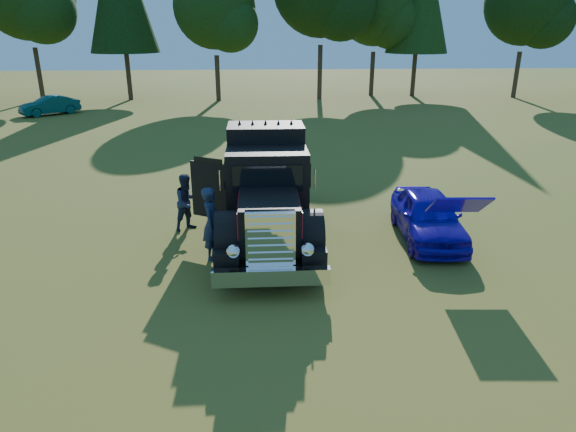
% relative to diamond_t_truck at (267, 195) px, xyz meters
% --- Properties ---
extents(ground, '(120.00, 120.00, 0.00)m').
position_rel_diamond_t_truck_xyz_m(ground, '(0.82, -1.37, -1.28)').
color(ground, '#405619').
rests_on(ground, ground).
extents(diamond_t_truck, '(3.26, 7.16, 3.00)m').
position_rel_diamond_t_truck_xyz_m(diamond_t_truck, '(0.00, 0.00, 0.00)').
color(diamond_t_truck, black).
rests_on(diamond_t_truck, ground).
extents(hotrod_coupe, '(1.77, 4.16, 1.89)m').
position_rel_diamond_t_truck_xyz_m(hotrod_coupe, '(4.37, -0.19, -0.62)').
color(hotrod_coupe, '#061E93').
rests_on(hotrod_coupe, ground).
extents(spectator_near, '(0.53, 0.73, 1.85)m').
position_rel_diamond_t_truck_xyz_m(spectator_near, '(-1.39, -1.08, -0.36)').
color(spectator_near, '#1E2546').
rests_on(spectator_near, ground).
extents(spectator_far, '(1.01, 0.98, 1.64)m').
position_rel_diamond_t_truck_xyz_m(spectator_far, '(-2.24, 0.89, -0.46)').
color(spectator_far, '#202F4C').
rests_on(spectator_far, ground).
extents(distant_teal_car, '(3.65, 3.29, 1.21)m').
position_rel_diamond_t_truck_xyz_m(distant_teal_car, '(-13.79, 21.97, -0.68)').
color(distant_teal_car, '#093038').
rests_on(distant_teal_car, ground).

